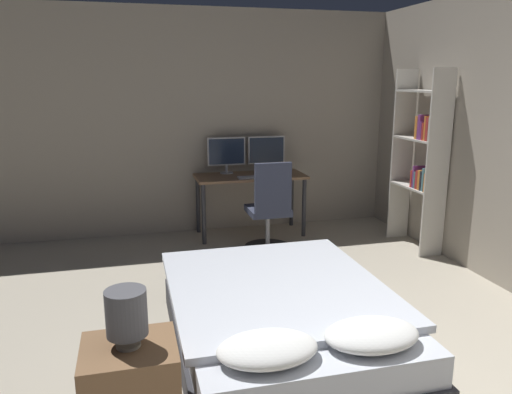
{
  "coord_description": "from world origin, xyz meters",
  "views": [
    {
      "loc": [
        -1.39,
        -1.75,
        1.88
      ],
      "look_at": [
        -0.21,
        2.85,
        0.75
      ],
      "focal_mm": 35.0,
      "sensor_mm": 36.0,
      "label": 1
    }
  ],
  "objects_px": {
    "bed": "(281,322)",
    "monitor_left": "(226,153)",
    "office_chair": "(269,216)",
    "keyboard": "(254,177)",
    "computer_mouse": "(277,175)",
    "bedside_lamp": "(126,313)",
    "monitor_right": "(266,152)",
    "desk": "(250,183)",
    "bookshelf": "(423,153)"
  },
  "relations": [
    {
      "from": "bed",
      "to": "monitor_left",
      "type": "xyz_separation_m",
      "value": [
        0.2,
        2.92,
        0.76
      ]
    },
    {
      "from": "bed",
      "to": "office_chair",
      "type": "distance_m",
      "value": 2.14
    },
    {
      "from": "bed",
      "to": "keyboard",
      "type": "relative_size",
      "value": 5.23
    },
    {
      "from": "keyboard",
      "to": "office_chair",
      "type": "relative_size",
      "value": 0.37
    },
    {
      "from": "computer_mouse",
      "to": "bedside_lamp",
      "type": "bearing_deg",
      "value": -118.05
    },
    {
      "from": "bedside_lamp",
      "to": "computer_mouse",
      "type": "relative_size",
      "value": 4.21
    },
    {
      "from": "monitor_left",
      "to": "computer_mouse",
      "type": "height_order",
      "value": "monitor_left"
    },
    {
      "from": "bedside_lamp",
      "to": "computer_mouse",
      "type": "bearing_deg",
      "value": 61.95
    },
    {
      "from": "monitor_left",
      "to": "keyboard",
      "type": "height_order",
      "value": "monitor_left"
    },
    {
      "from": "monitor_right",
      "to": "monitor_left",
      "type": "bearing_deg",
      "value": 180.0
    },
    {
      "from": "bed",
      "to": "desk",
      "type": "height_order",
      "value": "desk"
    },
    {
      "from": "keyboard",
      "to": "bed",
      "type": "bearing_deg",
      "value": -100.04
    },
    {
      "from": "bedside_lamp",
      "to": "monitor_right",
      "type": "relative_size",
      "value": 0.63
    },
    {
      "from": "bedside_lamp",
      "to": "office_chair",
      "type": "distance_m",
      "value": 3.19
    },
    {
      "from": "monitor_right",
      "to": "keyboard",
      "type": "distance_m",
      "value": 0.51
    },
    {
      "from": "desk",
      "to": "monitor_right",
      "type": "height_order",
      "value": "monitor_right"
    },
    {
      "from": "desk",
      "to": "monitor_left",
      "type": "xyz_separation_m",
      "value": [
        -0.25,
        0.19,
        0.36
      ]
    },
    {
      "from": "bed",
      "to": "monitor_left",
      "type": "height_order",
      "value": "monitor_left"
    },
    {
      "from": "desk",
      "to": "monitor_right",
      "type": "distance_m",
      "value": 0.47
    },
    {
      "from": "bedside_lamp",
      "to": "bed",
      "type": "bearing_deg",
      "value": 35.37
    },
    {
      "from": "desk",
      "to": "keyboard",
      "type": "xyz_separation_m",
      "value": [
        -0.0,
        -0.18,
        0.11
      ]
    },
    {
      "from": "computer_mouse",
      "to": "monitor_right",
      "type": "bearing_deg",
      "value": 94.08
    },
    {
      "from": "keyboard",
      "to": "office_chair",
      "type": "height_order",
      "value": "office_chair"
    },
    {
      "from": "bed",
      "to": "computer_mouse",
      "type": "relative_size",
      "value": 28.35
    },
    {
      "from": "desk",
      "to": "monitor_right",
      "type": "xyz_separation_m",
      "value": [
        0.25,
        0.19,
        0.36
      ]
    },
    {
      "from": "bedside_lamp",
      "to": "desk",
      "type": "bearing_deg",
      "value": 67.04
    },
    {
      "from": "keyboard",
      "to": "bookshelf",
      "type": "xyz_separation_m",
      "value": [
        1.7,
        -0.79,
        0.33
      ]
    },
    {
      "from": "monitor_left",
      "to": "computer_mouse",
      "type": "relative_size",
      "value": 6.64
    },
    {
      "from": "bed",
      "to": "desk",
      "type": "bearing_deg",
      "value": 80.62
    },
    {
      "from": "bed",
      "to": "bedside_lamp",
      "type": "distance_m",
      "value": 1.35
    },
    {
      "from": "keyboard",
      "to": "computer_mouse",
      "type": "relative_size",
      "value": 5.42
    },
    {
      "from": "monitor_left",
      "to": "office_chair",
      "type": "bearing_deg",
      "value": -70.26
    },
    {
      "from": "monitor_right",
      "to": "computer_mouse",
      "type": "relative_size",
      "value": 6.64
    },
    {
      "from": "office_chair",
      "to": "bookshelf",
      "type": "bearing_deg",
      "value": -10.74
    },
    {
      "from": "monitor_right",
      "to": "desk",
      "type": "bearing_deg",
      "value": -143.7
    },
    {
      "from": "desk",
      "to": "office_chair",
      "type": "bearing_deg",
      "value": -85.56
    },
    {
      "from": "monitor_left",
      "to": "desk",
      "type": "bearing_deg",
      "value": -36.3
    },
    {
      "from": "desk",
      "to": "office_chair",
      "type": "height_order",
      "value": "office_chair"
    },
    {
      "from": "computer_mouse",
      "to": "bookshelf",
      "type": "bearing_deg",
      "value": -29.17
    },
    {
      "from": "monitor_left",
      "to": "monitor_right",
      "type": "height_order",
      "value": "same"
    },
    {
      "from": "bedside_lamp",
      "to": "keyboard",
      "type": "xyz_separation_m",
      "value": [
        1.46,
        3.27,
        -0.02
      ]
    },
    {
      "from": "bedside_lamp",
      "to": "keyboard",
      "type": "relative_size",
      "value": 0.78
    },
    {
      "from": "desk",
      "to": "computer_mouse",
      "type": "distance_m",
      "value": 0.36
    },
    {
      "from": "computer_mouse",
      "to": "bookshelf",
      "type": "height_order",
      "value": "bookshelf"
    },
    {
      "from": "bedside_lamp",
      "to": "computer_mouse",
      "type": "distance_m",
      "value": 3.71
    },
    {
      "from": "desk",
      "to": "bookshelf",
      "type": "relative_size",
      "value": 0.67
    },
    {
      "from": "keyboard",
      "to": "monitor_left",
      "type": "bearing_deg",
      "value": 124.49
    },
    {
      "from": "monitor_left",
      "to": "computer_mouse",
      "type": "distance_m",
      "value": 0.69
    },
    {
      "from": "bed",
      "to": "keyboard",
      "type": "height_order",
      "value": "keyboard"
    },
    {
      "from": "desk",
      "to": "computer_mouse",
      "type": "bearing_deg",
      "value": -33.16
    }
  ]
}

